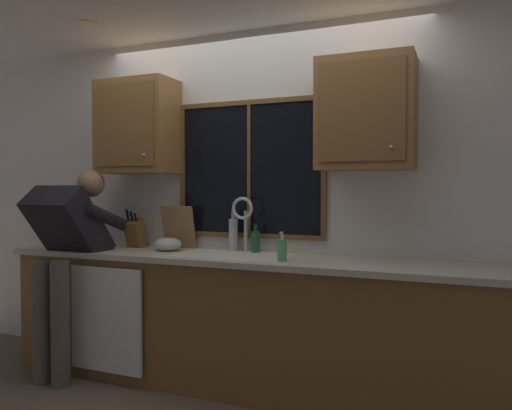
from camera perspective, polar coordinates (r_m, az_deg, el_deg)
name	(u,v)px	position (r m, az deg, el deg)	size (l,w,h in m)	color
back_wall	(258,203)	(3.77, 0.23, 0.26)	(5.85, 0.12, 2.55)	silver
ceiling_downlight_left	(86,23)	(3.93, -18.75, 18.99)	(0.14, 0.14, 0.01)	#FFEAB2
window_glass	(250,169)	(3.72, -0.72, 4.09)	(1.10, 0.02, 0.95)	black
window_frame_top	(249,102)	(3.76, -0.79, 11.61)	(1.17, 0.02, 0.04)	brown
window_frame_bottom	(249,236)	(3.72, -0.78, -3.49)	(1.17, 0.02, 0.04)	brown
window_frame_left	(183,170)	(3.97, -8.32, 3.93)	(0.04, 0.02, 0.95)	brown
window_frame_right	(324,168)	(3.52, 7.73, 4.20)	(0.04, 0.02, 0.95)	brown
window_mullion_center	(249,169)	(3.71, -0.79, 4.10)	(0.02, 0.02, 0.95)	brown
lower_cabinet_run	(239,324)	(3.57, -1.99, -13.41)	(3.45, 0.58, 0.88)	brown
countertop	(237,259)	(3.46, -2.14, -6.12)	(3.51, 0.62, 0.04)	beige
dishwasher_front	(106,320)	(3.76, -16.73, -12.41)	(0.60, 0.02, 0.74)	white
upper_cabinet_left	(137,127)	(4.05, -13.36, 8.62)	(0.61, 0.36, 0.72)	olive
upper_cabinet_right	(366,114)	(3.34, 12.42, 10.09)	(0.61, 0.36, 0.72)	olive
sink	(233,269)	(3.50, -2.64, -7.32)	(0.80, 0.46, 0.21)	white
faucet	(245,217)	(3.62, -1.31, -1.42)	(0.18, 0.09, 0.40)	silver
person_standing	(67,248)	(3.92, -20.71, -4.59)	(0.53, 0.70, 1.53)	#595147
knife_block	(136,234)	(4.05, -13.54, -3.18)	(0.12, 0.18, 0.32)	brown
cutting_board	(178,227)	(3.93, -8.83, -2.51)	(0.27, 0.02, 0.33)	#997047
mixing_bowl	(168,244)	(3.78, -10.02, -4.44)	(0.21, 0.21, 0.10)	#B7B7BC
soap_dispenser	(282,250)	(3.20, 2.99, -5.11)	(0.06, 0.07, 0.19)	#59A566
bottle_green_glass	(256,241)	(3.61, -0.04, -4.11)	(0.06, 0.06, 0.21)	#1E592D
bottle_tall_clear	(233,234)	(3.70, -2.60, -3.29)	(0.07, 0.07, 0.31)	#B7B7BC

